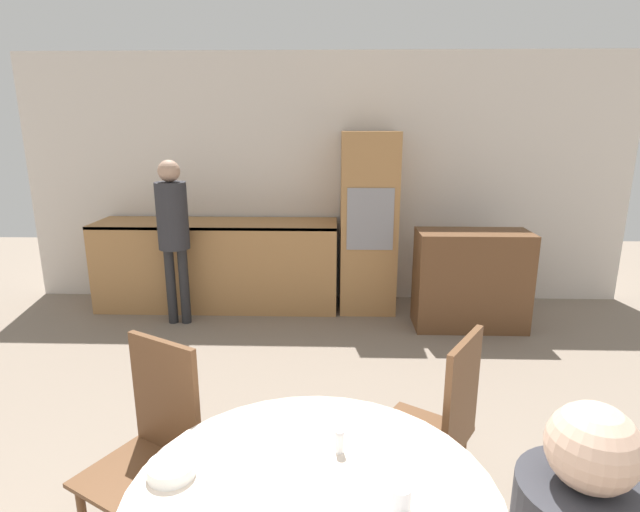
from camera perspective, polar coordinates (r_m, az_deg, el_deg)
wall_back at (r=5.38m, az=0.62°, el=8.62°), size 6.42×0.05×2.60m
kitchen_counter at (r=5.34m, az=-11.57°, el=-0.81°), size 2.48×0.60×0.91m
oven_unit at (r=5.11m, az=5.52°, el=3.80°), size 0.56×0.59×1.82m
sideboard at (r=4.89m, az=16.86°, el=-2.64°), size 1.03×0.45×0.93m
chair_far_left at (r=2.40m, az=-18.57°, el=-19.52°), size 0.54×0.54×0.99m
chair_far_right at (r=2.46m, az=13.56°, el=-18.17°), size 0.55×0.55×0.99m
person_standing at (r=4.85m, az=-16.46°, el=3.57°), size 0.29×0.29×1.57m
cup at (r=1.71m, az=9.25°, el=-25.73°), size 0.06×0.06×0.08m
bowl_near at (r=1.90m, az=-16.59°, el=-22.28°), size 0.16×0.16×0.05m
salt_shaker at (r=1.91m, az=2.24°, el=-20.39°), size 0.03×0.03×0.09m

